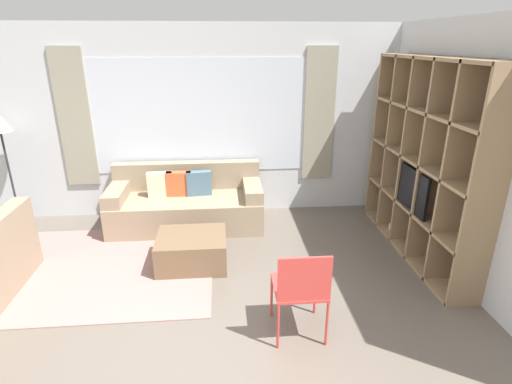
{
  "coord_description": "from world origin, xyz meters",
  "views": [
    {
      "loc": [
        0.3,
        -2.4,
        2.45
      ],
      "look_at": [
        0.67,
        1.82,
        0.85
      ],
      "focal_mm": 28.0,
      "sensor_mm": 36.0,
      "label": 1
    }
  ],
  "objects_px": {
    "ottoman": "(192,250)",
    "floor_lamp": "(0,130)",
    "shelving_unit": "(426,162)",
    "folding_chair": "(301,286)",
    "couch_main": "(187,204)"
  },
  "relations": [
    {
      "from": "shelving_unit",
      "to": "floor_lamp",
      "type": "xyz_separation_m",
      "value": [
        -5.25,
        1.17,
        0.23
      ]
    },
    {
      "from": "couch_main",
      "to": "folding_chair",
      "type": "bearing_deg",
      "value": -64.69
    },
    {
      "from": "shelving_unit",
      "to": "couch_main",
      "type": "distance_m",
      "value": 3.16
    },
    {
      "from": "ottoman",
      "to": "floor_lamp",
      "type": "relative_size",
      "value": 0.49
    },
    {
      "from": "couch_main",
      "to": "folding_chair",
      "type": "relative_size",
      "value": 2.41
    },
    {
      "from": "floor_lamp",
      "to": "folding_chair",
      "type": "xyz_separation_m",
      "value": [
        3.51,
        -2.61,
        -0.85
      ]
    },
    {
      "from": "shelving_unit",
      "to": "couch_main",
      "type": "height_order",
      "value": "shelving_unit"
    },
    {
      "from": "shelving_unit",
      "to": "folding_chair",
      "type": "xyz_separation_m",
      "value": [
        -1.73,
        -1.44,
        -0.62
      ]
    },
    {
      "from": "couch_main",
      "to": "shelving_unit",
      "type": "bearing_deg",
      "value": -19.0
    },
    {
      "from": "ottoman",
      "to": "shelving_unit",
      "type": "bearing_deg",
      "value": 2.6
    },
    {
      "from": "ottoman",
      "to": "floor_lamp",
      "type": "bearing_deg",
      "value": 152.71
    },
    {
      "from": "couch_main",
      "to": "ottoman",
      "type": "xyz_separation_m",
      "value": [
        0.14,
        -1.12,
        -0.13
      ]
    },
    {
      "from": "shelving_unit",
      "to": "ottoman",
      "type": "relative_size",
      "value": 2.98
    },
    {
      "from": "folding_chair",
      "to": "ottoman",
      "type": "bearing_deg",
      "value": -52.41
    },
    {
      "from": "couch_main",
      "to": "ottoman",
      "type": "height_order",
      "value": "couch_main"
    }
  ]
}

